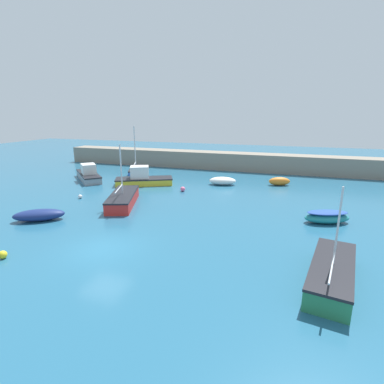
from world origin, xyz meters
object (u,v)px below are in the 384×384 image
(sailboat_tall_mast, at_px, (136,170))
(motorboat_with_cabin, at_px, (143,179))
(sailboat_short_mast, at_px, (123,199))
(mooring_buoy_yellow, at_px, (3,255))
(rowboat_blue_near, at_px, (223,181))
(mooring_buoy_pink, at_px, (183,189))
(mooring_buoy_white, at_px, (80,197))
(cabin_cruiser_white, at_px, (89,175))
(rowboat_white_midwater, at_px, (39,215))
(sailboat_twin_hulled, at_px, (332,273))
(dinghy_near_pier, at_px, (279,181))
(rowboat_with_red_cover, at_px, (327,217))

(sailboat_tall_mast, bearing_deg, motorboat_with_cabin, -168.68)
(sailboat_short_mast, distance_m, mooring_buoy_yellow, 10.47)
(rowboat_blue_near, bearing_deg, mooring_buoy_pink, -139.44)
(motorboat_with_cabin, bearing_deg, sailboat_short_mast, -101.64)
(mooring_buoy_white, bearing_deg, rowboat_blue_near, 40.25)
(sailboat_short_mast, relative_size, rowboat_blue_near, 1.99)
(motorboat_with_cabin, xyz_separation_m, mooring_buoy_yellow, (0.84, -17.51, -0.44))
(cabin_cruiser_white, height_order, sailboat_tall_mast, sailboat_tall_mast)
(motorboat_with_cabin, xyz_separation_m, rowboat_white_midwater, (-1.86, -12.31, -0.25))
(sailboat_twin_hulled, distance_m, mooring_buoy_white, 21.48)
(rowboat_white_midwater, relative_size, mooring_buoy_white, 10.02)
(mooring_buoy_pink, relative_size, mooring_buoy_white, 1.31)
(sailboat_short_mast, xyz_separation_m, sailboat_twin_hulled, (15.23, -7.54, 0.00))
(sailboat_twin_hulled, relative_size, mooring_buoy_pink, 12.14)
(cabin_cruiser_white, distance_m, dinghy_near_pier, 21.31)
(sailboat_tall_mast, distance_m, mooring_buoy_white, 11.71)
(sailboat_twin_hulled, bearing_deg, motorboat_with_cabin, 59.43)
(cabin_cruiser_white, height_order, motorboat_with_cabin, motorboat_with_cabin)
(sailboat_tall_mast, distance_m, dinghy_near_pier, 17.54)
(rowboat_white_midwater, distance_m, dinghy_near_pier, 22.93)
(sailboat_short_mast, xyz_separation_m, dinghy_near_pier, (12.08, 11.42, -0.07))
(sailboat_tall_mast, height_order, dinghy_near_pier, sailboat_tall_mast)
(rowboat_white_midwater, distance_m, mooring_buoy_white, 5.78)
(mooring_buoy_yellow, bearing_deg, rowboat_with_red_cover, 33.82)
(rowboat_blue_near, height_order, mooring_buoy_pink, rowboat_blue_near)
(sailboat_tall_mast, bearing_deg, cabin_cruiser_white, 121.74)
(sailboat_short_mast, height_order, sailboat_twin_hulled, sailboat_short_mast)
(cabin_cruiser_white, relative_size, mooring_buoy_yellow, 13.48)
(rowboat_with_red_cover, xyz_separation_m, rowboat_white_midwater, (-19.49, -6.05, -0.02))
(motorboat_with_cabin, relative_size, mooring_buoy_white, 17.41)
(sailboat_short_mast, distance_m, mooring_buoy_white, 4.73)
(sailboat_tall_mast, xyz_separation_m, mooring_buoy_white, (0.75, -11.68, -0.26))
(motorboat_with_cabin, xyz_separation_m, sailboat_tall_mast, (-3.61, 5.05, -0.22))
(sailboat_tall_mast, height_order, mooring_buoy_white, sailboat_tall_mast)
(mooring_buoy_yellow, bearing_deg, dinghy_near_pier, 59.09)
(rowboat_with_red_cover, relative_size, sailboat_tall_mast, 0.57)
(rowboat_white_midwater, relative_size, dinghy_near_pier, 1.50)
(dinghy_near_pier, height_order, mooring_buoy_yellow, dinghy_near_pier)
(rowboat_with_red_cover, bearing_deg, mooring_buoy_white, 160.70)
(motorboat_with_cabin, bearing_deg, mooring_buoy_yellow, -113.42)
(rowboat_white_midwater, bearing_deg, mooring_buoy_yellow, 85.28)
(sailboat_short_mast, relative_size, rowboat_white_midwater, 1.68)
(rowboat_with_red_cover, xyz_separation_m, mooring_buoy_pink, (-12.58, 4.92, -0.20))
(sailboat_tall_mast, height_order, mooring_buoy_yellow, sailboat_tall_mast)
(sailboat_tall_mast, height_order, mooring_buoy_pink, sailboat_tall_mast)
(rowboat_blue_near, bearing_deg, mooring_buoy_yellow, -121.80)
(dinghy_near_pier, bearing_deg, rowboat_white_midwater, 28.68)
(sailboat_twin_hulled, height_order, mooring_buoy_white, sailboat_twin_hulled)
(motorboat_with_cabin, height_order, rowboat_blue_near, motorboat_with_cabin)
(motorboat_with_cabin, height_order, mooring_buoy_yellow, motorboat_with_cabin)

